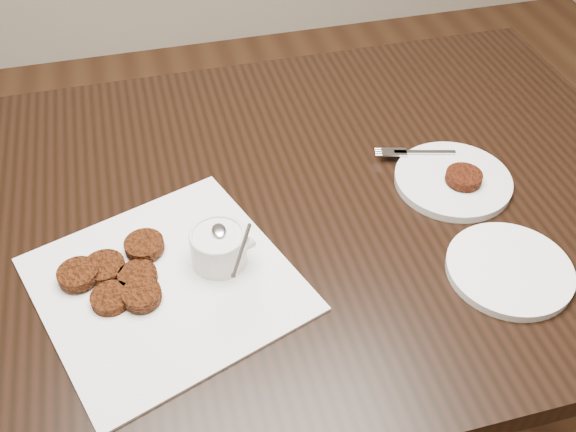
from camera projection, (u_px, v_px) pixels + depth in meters
The scene contains 6 objects.
table at pixel (269, 341), 1.30m from camera, with size 1.37×0.88×0.75m, color black.
napkin at pixel (166, 284), 0.92m from camera, with size 0.34×0.34×0.00m, color white.
sauce_ramekin at pixel (217, 233), 0.91m from camera, with size 0.11×0.11×0.12m, color silver, non-canonical shape.
patty_cluster at pixel (118, 276), 0.92m from camera, with size 0.20×0.20×0.02m, color #5E260C, non-canonical shape.
plate_with_patty at pixel (454, 177), 1.07m from camera, with size 0.19×0.19×0.03m, color silver, non-canonical shape.
plate_empty at pixel (509, 269), 0.94m from camera, with size 0.18×0.18×0.01m, color white.
Camera 1 is at (-0.17, -0.66, 1.46)m, focal length 40.18 mm.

